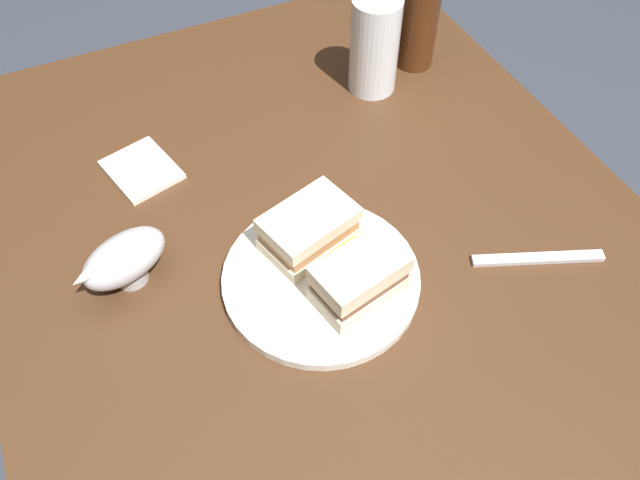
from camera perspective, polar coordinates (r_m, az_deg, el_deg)
The scene contains 16 objects.
ground_plane at distance 1.55m, azimuth -0.05°, elevation -16.90°, with size 6.00×6.00×0.00m, color #333842.
dining_table at distance 1.21m, azimuth -0.06°, elevation -10.35°, with size 1.10×0.90×0.76m, color #422816.
plate at distance 0.83m, azimuth 0.09°, elevation -3.52°, with size 0.26×0.26×0.01m, color silver.
sandwich_half_left at distance 0.78m, azimuth 3.61°, elevation -3.57°, with size 0.09×0.13×0.07m.
sandwich_half_right at distance 0.83m, azimuth -1.00°, elevation 0.99°, with size 0.11×0.14×0.06m.
potato_wedge_front at distance 0.84m, azimuth 2.49°, elevation -0.59°, with size 0.04×0.02×0.02m, color gold.
potato_wedge_middle at distance 0.82m, azimuth 2.45°, elevation -2.59°, with size 0.05×0.02×0.01m, color #B77F33.
potato_wedge_back at distance 0.84m, azimuth 0.49°, elevation 0.16°, with size 0.05×0.02×0.02m, color gold.
potato_wedge_left_edge at distance 0.83m, azimuth 2.78°, elevation -1.41°, with size 0.04×0.02×0.02m, color gold.
potato_wedge_right_edge at distance 0.81m, azimuth 3.11°, elevation -3.16°, with size 0.05×0.02×0.02m, color #B77F33.
potato_wedge_stray at distance 0.83m, azimuth 2.68°, elevation -1.49°, with size 0.05×0.02×0.02m, color gold.
pint_glass at distance 1.08m, azimuth 4.92°, elevation 16.74°, with size 0.08×0.08×0.16m.
gravy_boat at distance 0.84m, azimuth -17.46°, elevation -1.66°, with size 0.10×0.14×0.07m.
cider_bottle at distance 1.12m, azimuth 9.10°, elevation 20.05°, with size 0.07×0.07×0.26m.
napkin at distance 1.00m, azimuth -15.91°, elevation 6.17°, with size 0.11×0.09×0.01m, color silver.
fork at distance 0.90m, azimuth 19.20°, elevation -1.58°, with size 0.18×0.02×0.01m, color silver.
Camera 1 is at (-0.51, 0.24, 1.45)m, focal length 35.19 mm.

